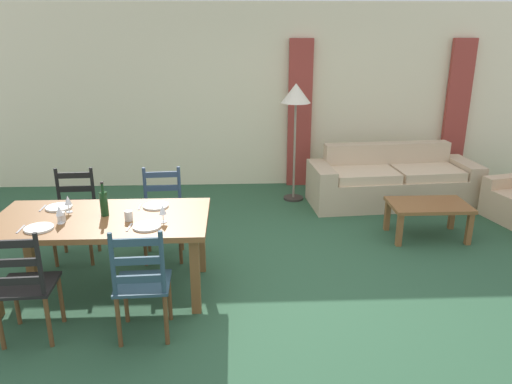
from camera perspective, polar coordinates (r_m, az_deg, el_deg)
ground_plane at (r=4.79m, az=0.47°, el=-10.98°), size 9.60×9.60×0.02m
wall_far at (r=7.53m, az=-0.85°, el=10.98°), size 9.60×0.16×2.70m
curtain_panel_left at (r=7.49m, az=5.09°, el=8.94°), size 0.35×0.08×2.20m
curtain_panel_right at (r=8.16m, az=22.23°, el=8.44°), size 0.35×0.08×2.20m
dining_table at (r=4.62m, az=-17.47°, el=-3.80°), size 1.90×0.96×0.75m
dining_chair_near_left at (r=4.22m, az=-25.30°, el=-9.78°), size 0.44×0.42×0.96m
dining_chair_near_right at (r=3.96m, az=-13.12°, el=-10.29°), size 0.44×0.42×0.96m
dining_chair_far_left at (r=5.51m, az=-20.24°, el=-2.53°), size 0.44×0.42×0.96m
dining_chair_far_right at (r=5.29m, az=-10.76°, el=-2.54°), size 0.44×0.42×0.96m
dinner_plate_near_left at (r=4.51m, az=-23.90°, el=-3.85°), size 0.24×0.24×0.02m
fork_near_left at (r=4.57m, az=-25.65°, el=-3.90°), size 0.02×0.17×0.01m
dinner_plate_near_right at (r=4.26m, az=-12.54°, el=-3.90°), size 0.24×0.24×0.02m
fork_near_right at (r=4.29m, az=-14.51°, el=-3.98°), size 0.03×0.17×0.01m
dinner_plate_far_left at (r=4.94m, az=-21.92°, el=-1.65°), size 0.24×0.24×0.02m
fork_far_left at (r=5.00m, az=-23.53°, el=-1.72°), size 0.02×0.17×0.01m
dinner_plate_far_right at (r=4.72m, az=-11.56°, el=-1.57°), size 0.24×0.24×0.02m
fork_far_right at (r=4.75m, az=-13.34°, el=-1.66°), size 0.02×0.17×0.01m
wine_bottle at (r=4.58m, az=-17.25°, el=-1.24°), size 0.07×0.07×0.32m
wine_glass_near_left at (r=4.52m, az=-21.88°, el=-2.11°), size 0.06×0.06×0.16m
wine_glass_near_right at (r=4.30m, az=-10.79°, el=-2.10°), size 0.06×0.06×0.16m
wine_glass_far_left at (r=4.77m, az=-21.00°, el=-0.96°), size 0.06×0.06×0.16m
coffee_cup_primary at (r=4.43m, az=-14.58°, el=-2.69°), size 0.07×0.07×0.09m
coffee_cup_secondary at (r=4.58m, az=-21.67°, el=-2.72°), size 0.07×0.07×0.09m
couch at (r=7.12m, az=15.40°, el=1.10°), size 2.34×0.98×0.80m
coffee_table at (r=6.04m, az=19.39°, el=-1.83°), size 0.90×0.56×0.42m
standing_lamp at (r=6.75m, az=4.65°, el=10.54°), size 0.40×0.40×1.64m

